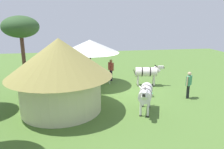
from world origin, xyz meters
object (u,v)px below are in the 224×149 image
patio_chair_west_end (78,75)px  shade_umbrella (90,46)px  guest_beside_umbrella (111,68)px  striped_lounge_chair (146,92)px  patio_chair_near_hut (108,77)px  zebra_nearest_camera (146,93)px  patio_dining_table (91,76)px  guest_behind_table (67,70)px  thatched_hut (60,71)px  acacia_tree_left_background (21,28)px  patio_chair_east_end (83,83)px  standing_watcher (189,82)px  zebra_by_umbrella (147,72)px

patio_chair_west_end → shade_umbrella: bearing=90.0°
guest_beside_umbrella → shade_umbrella: bearing=-93.8°
striped_lounge_chair → patio_chair_near_hut: bearing=-141.0°
guest_beside_umbrella → zebra_nearest_camera: 6.09m
patio_dining_table → guest_behind_table: (0.52, 1.72, 0.36)m
thatched_hut → zebra_nearest_camera: bearing=-103.2°
patio_dining_table → thatched_hut: bearing=156.5°
patio_dining_table → guest_beside_umbrella: bearing=-63.5°
patio_chair_west_end → guest_beside_umbrella: guest_beside_umbrella is taller
patio_dining_table → acacia_tree_left_background: acacia_tree_left_background is taller
guest_beside_umbrella → guest_behind_table: size_ratio=0.98×
patio_chair_near_hut → shade_umbrella: bearing=90.0°
patio_chair_east_end → guest_beside_umbrella: bearing=69.3°
patio_chair_west_end → guest_behind_table: bearing=-19.0°
shade_umbrella → acacia_tree_left_background: bearing=82.0°
shade_umbrella → standing_watcher: (-3.73, -5.60, -1.83)m
guest_beside_umbrella → acacia_tree_left_background: acacia_tree_left_background is taller
patio_chair_east_end → guest_behind_table: 2.05m
guest_beside_umbrella → standing_watcher: size_ratio=1.02×
zebra_by_umbrella → acacia_tree_left_background: acacia_tree_left_background is taller
shade_umbrella → standing_watcher: size_ratio=2.50×
shade_umbrella → guest_beside_umbrella: shade_umbrella is taller
patio_chair_near_hut → standing_watcher: 5.78m
guest_beside_umbrella → guest_behind_table: 3.36m
patio_chair_west_end → zebra_by_umbrella: (-1.76, -4.85, 0.47)m
patio_chair_east_end → guest_beside_umbrella: (1.94, -2.24, 0.49)m
zebra_nearest_camera → striped_lounge_chair: bearing=-87.0°
guest_behind_table → zebra_by_umbrella: size_ratio=0.79×
patio_chair_east_end → standing_watcher: standing_watcher is taller
patio_chair_east_end → zebra_by_umbrella: size_ratio=0.42×
striped_lounge_chair → patio_chair_east_end: bearing=-109.0°
thatched_hut → guest_beside_umbrella: size_ratio=3.19×
thatched_hut → zebra_nearest_camera: size_ratio=2.49×
patio_dining_table → standing_watcher: standing_watcher is taller
thatched_hut → zebra_by_umbrella: bearing=-59.7°
shade_umbrella → patio_dining_table: shade_umbrella is taller
patio_chair_west_end → guest_behind_table: size_ratio=0.53×
guest_beside_umbrella → thatched_hut: bearing=-64.8°
patio_chair_east_end → patio_chair_near_hut: 2.24m
standing_watcher → zebra_nearest_camera: (-1.50, 3.19, 0.03)m
thatched_hut → patio_dining_table: thatched_hut is taller
shade_umbrella → patio_chair_west_end: size_ratio=4.58×
thatched_hut → patio_chair_east_end: 3.70m
standing_watcher → zebra_nearest_camera: size_ratio=0.76×
patio_dining_table → patio_chair_near_hut: (0.08, -1.28, -0.14)m
zebra_nearest_camera → shade_umbrella: bearing=-42.7°
shade_umbrella → patio_chair_east_end: size_ratio=4.58×
patio_chair_west_end → zebra_nearest_camera: 7.00m
guest_behind_table → zebra_nearest_camera: (-5.75, -4.14, -0.01)m
patio_chair_east_end → patio_chair_west_end: 2.06m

